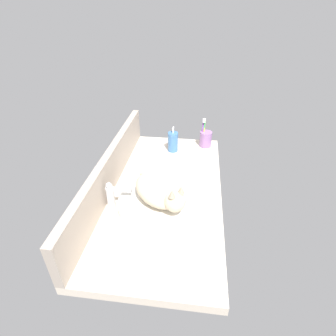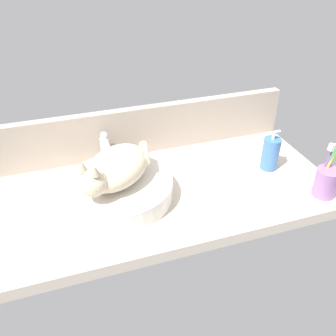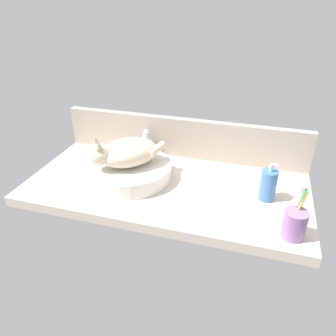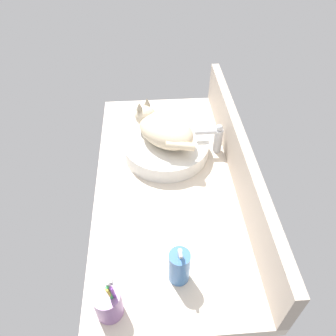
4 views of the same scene
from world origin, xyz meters
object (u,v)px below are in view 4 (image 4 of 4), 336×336
object	(u,v)px
sink_basin	(167,147)
cat	(164,129)
soap_dispenser	(180,266)
faucet	(216,137)
toothbrush_cup	(109,303)

from	to	relation	value
sink_basin	cat	distance (cm)	9.13
sink_basin	soap_dispenser	world-z (taller)	soap_dispenser
faucet	toothbrush_cup	distance (cm)	77.25
cat	toothbrush_cup	distance (cm)	69.54
toothbrush_cup	soap_dispenser	bearing A→B (deg)	113.94
soap_dispenser	toothbrush_cup	world-z (taller)	toothbrush_cup
sink_basin	faucet	xyz separation A→B (cm)	(-0.13, 20.41, 4.03)
faucet	soap_dispenser	size ratio (longest dim) A/B	0.87
toothbrush_cup	faucet	bearing A→B (deg)	148.20
cat	faucet	distance (cm)	22.00
sink_basin	faucet	size ratio (longest dim) A/B	2.62
cat	soap_dispenser	size ratio (longest dim) A/B	1.92
soap_dispenser	cat	bearing A→B (deg)	-179.16
soap_dispenser	sink_basin	bearing A→B (deg)	179.84
cat	soap_dispenser	distance (cm)	57.84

